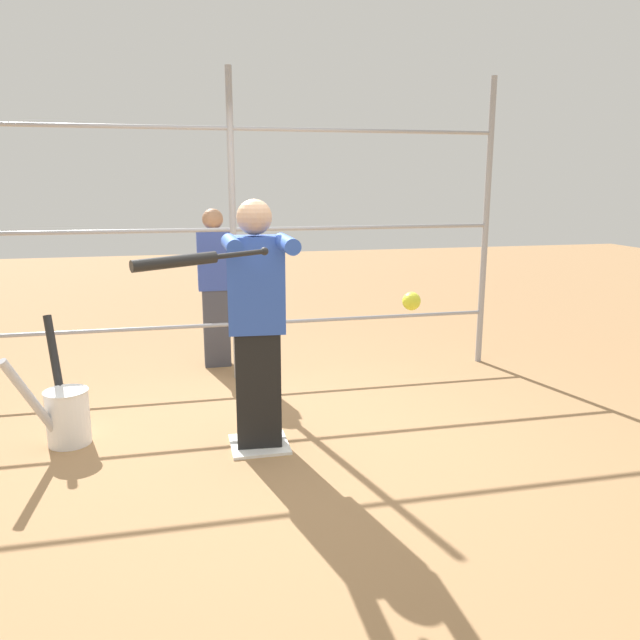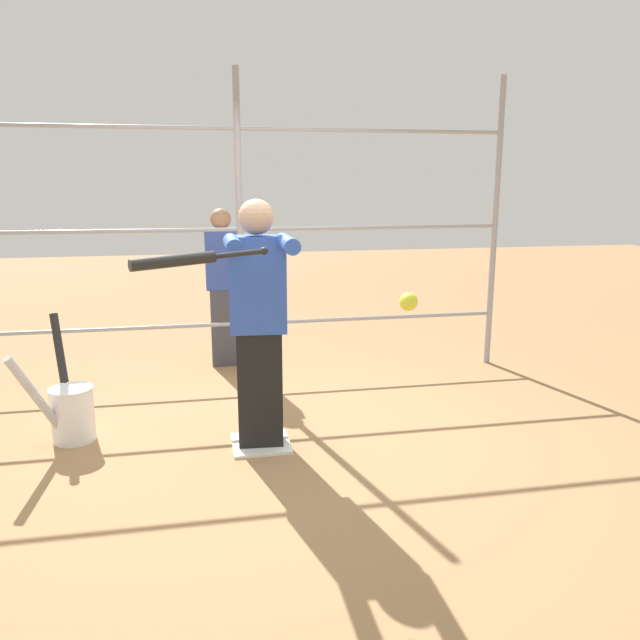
{
  "view_description": "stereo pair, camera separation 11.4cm",
  "coord_description": "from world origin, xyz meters",
  "px_view_note": "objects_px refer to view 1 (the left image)",
  "views": [
    {
      "loc": [
        0.49,
        4.08,
        1.82
      ],
      "look_at": [
        -0.34,
        0.44,
        0.99
      ],
      "focal_mm": 35.0,
      "sensor_mm": 36.0,
      "label": 1
    },
    {
      "loc": [
        0.38,
        4.1,
        1.82
      ],
      "look_at": [
        -0.34,
        0.44,
        0.99
      ],
      "focal_mm": 35.0,
      "sensor_mm": 36.0,
      "label": 2
    }
  ],
  "objects_px": {
    "batter": "(257,318)",
    "baseball_bat_swinging": "(187,260)",
    "softball_in_flight": "(411,301)",
    "bystander_behind_fence": "(215,286)",
    "bat_bucket": "(65,412)"
  },
  "relations": [
    {
      "from": "batter",
      "to": "baseball_bat_swinging",
      "type": "xyz_separation_m",
      "value": [
        0.45,
        0.63,
        0.48
      ]
    },
    {
      "from": "softball_in_flight",
      "to": "bystander_behind_fence",
      "type": "xyz_separation_m",
      "value": [
        0.83,
        -3.13,
        -0.4
      ]
    },
    {
      "from": "bat_bucket",
      "to": "bystander_behind_fence",
      "type": "bearing_deg",
      "value": -124.47
    },
    {
      "from": "softball_in_flight",
      "to": "bystander_behind_fence",
      "type": "height_order",
      "value": "bystander_behind_fence"
    },
    {
      "from": "bat_bucket",
      "to": "batter",
      "type": "bearing_deg",
      "value": 164.74
    },
    {
      "from": "batter",
      "to": "baseball_bat_swinging",
      "type": "distance_m",
      "value": 0.91
    },
    {
      "from": "batter",
      "to": "softball_in_flight",
      "type": "xyz_separation_m",
      "value": [
        -0.68,
        1.07,
        0.29
      ]
    },
    {
      "from": "batter",
      "to": "softball_in_flight",
      "type": "relative_size",
      "value": 17.79
    },
    {
      "from": "baseball_bat_swinging",
      "to": "bystander_behind_fence",
      "type": "distance_m",
      "value": 2.77
    },
    {
      "from": "bystander_behind_fence",
      "to": "bat_bucket",
      "type": "bearing_deg",
      "value": 55.53
    },
    {
      "from": "baseball_bat_swinging",
      "to": "bat_bucket",
      "type": "relative_size",
      "value": 0.87
    },
    {
      "from": "softball_in_flight",
      "to": "baseball_bat_swinging",
      "type": "bearing_deg",
      "value": -21.48
    },
    {
      "from": "bat_bucket",
      "to": "bystander_behind_fence",
      "type": "height_order",
      "value": "bystander_behind_fence"
    },
    {
      "from": "softball_in_flight",
      "to": "bat_bucket",
      "type": "relative_size",
      "value": 0.11
    },
    {
      "from": "baseball_bat_swinging",
      "to": "softball_in_flight",
      "type": "relative_size",
      "value": 8.0
    }
  ]
}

